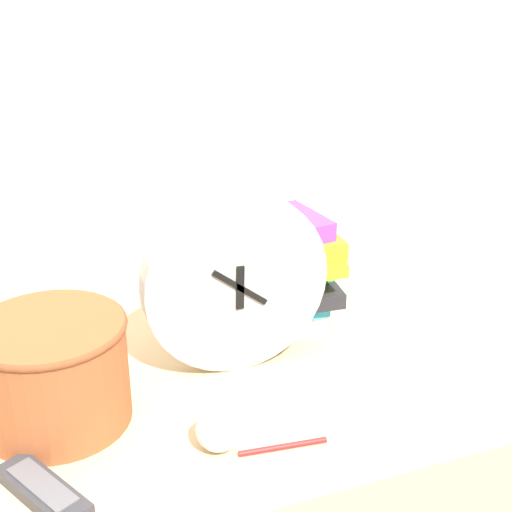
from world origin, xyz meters
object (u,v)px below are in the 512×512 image
Objects in this scene: basket at (53,369)px; crumpled_paper_ball at (219,429)px; tv_remote at (43,491)px; pen at (283,447)px; book_stack at (271,271)px; desk_clock at (236,283)px.

basket is 0.25m from crumpled_paper_ball.
tv_remote is 0.32m from pen.
pen is at bearing -32.56° from basket.
crumpled_paper_ball is 0.51× the size of pen.
book_stack is at bearing 35.57° from tv_remote.
desk_clock is at bearing -135.27° from book_stack.
pen is at bearing -22.57° from crumpled_paper_ball.
pen is at bearing -3.37° from tv_remote.
desk_clock is at bearing 87.01° from pen.
crumpled_paper_ball is at bearing -36.13° from basket.
desk_clock is 0.41m from tv_remote.
book_stack is 3.78× the size of crumpled_paper_ball.
book_stack is 0.36m from pen.
desk_clock reaches higher than book_stack.
basket is 0.18m from tv_remote.
basket is 3.43× the size of crumpled_paper_ball.
tv_remote is at bearing 176.63° from pen.
tv_remote is 1.24× the size of pen.
pen is (0.08, -0.03, -0.03)m from crumpled_paper_ball.
book_stack is 0.42m from basket.
desk_clock is 1.36× the size of basket.
tv_remote is at bearing -144.43° from book_stack.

